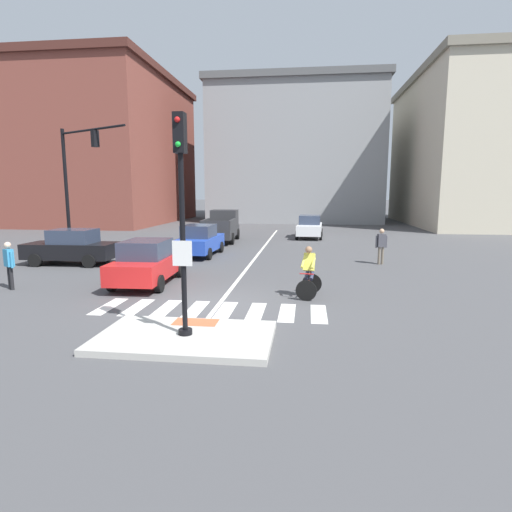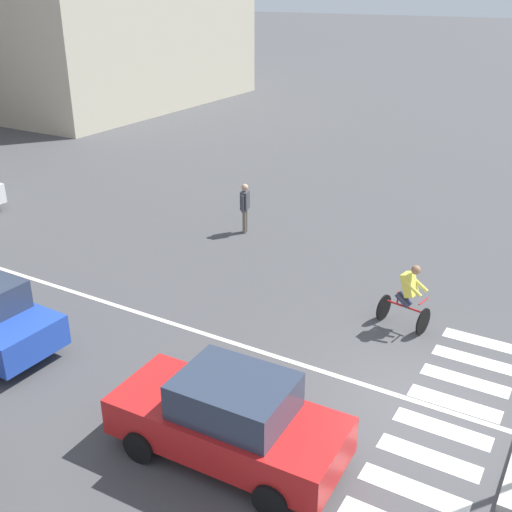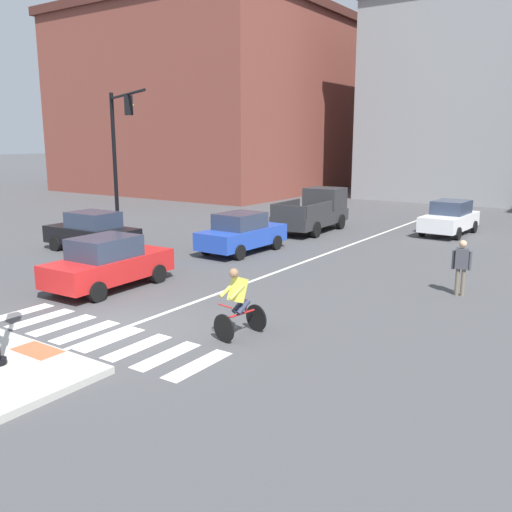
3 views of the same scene
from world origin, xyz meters
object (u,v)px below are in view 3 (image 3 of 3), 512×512
at_px(car_blue_westbound_far, 242,233).
at_px(pedestrian_waiting_far_side, 462,263).
at_px(traffic_light_mast, 119,143).
at_px(pickup_truck_charcoal_westbound_distant, 315,211).
at_px(car_black_cross_left, 92,232).
at_px(cyclist, 238,301).
at_px(car_white_eastbound_distant, 450,218).
at_px(car_red_westbound_near, 108,263).

height_order(car_blue_westbound_far, pedestrian_waiting_far_side, pedestrian_waiting_far_side).
distance_m(traffic_light_mast, pedestrian_waiting_far_side, 15.84).
bearing_deg(pickup_truck_charcoal_westbound_distant, car_blue_westbound_far, -88.69).
distance_m(traffic_light_mast, car_blue_westbound_far, 7.33).
bearing_deg(pedestrian_waiting_far_side, car_black_cross_left, -173.15).
bearing_deg(car_blue_westbound_far, pickup_truck_charcoal_westbound_distant, 91.31).
bearing_deg(cyclist, car_white_eastbound_distant, 89.66).
distance_m(car_black_cross_left, pedestrian_waiting_far_side, 14.41).
relative_size(car_black_cross_left, pickup_truck_charcoal_westbound_distant, 0.80).
relative_size(car_red_westbound_near, pedestrian_waiting_far_side, 2.49).
bearing_deg(car_blue_westbound_far, car_white_eastbound_distant, 57.77).
bearing_deg(pickup_truck_charcoal_westbound_distant, car_black_cross_left, -117.46).
height_order(car_white_eastbound_distant, pickup_truck_charcoal_westbound_distant, pickup_truck_charcoal_westbound_distant).
bearing_deg(car_red_westbound_near, car_white_eastbound_distant, 69.57).
relative_size(car_white_eastbound_distant, pickup_truck_charcoal_westbound_distant, 0.81).
bearing_deg(traffic_light_mast, pickup_truck_charcoal_westbound_distant, 48.70).
xyz_separation_m(car_white_eastbound_distant, car_red_westbound_near, (-5.97, -16.02, 0.00)).
relative_size(pickup_truck_charcoal_westbound_distant, cyclist, 3.09).
bearing_deg(car_red_westbound_near, traffic_light_mast, 134.69).
bearing_deg(traffic_light_mast, car_blue_westbound_far, 4.66).
height_order(car_black_cross_left, cyclist, cyclist).
xyz_separation_m(car_blue_westbound_far, car_black_cross_left, (-5.26, -3.24, 0.00)).
relative_size(car_white_eastbound_distant, cyclist, 2.49).
xyz_separation_m(traffic_light_mast, pickup_truck_charcoal_westbound_distant, (6.24, 7.11, -3.38)).
bearing_deg(car_red_westbound_near, car_blue_westbound_far, 88.61).
bearing_deg(pickup_truck_charcoal_westbound_distant, cyclist, -68.22).
bearing_deg(car_blue_westbound_far, cyclist, -54.72).
xyz_separation_m(car_red_westbound_near, pedestrian_waiting_far_side, (9.21, 5.29, 0.17)).
relative_size(car_blue_westbound_far, car_black_cross_left, 1.00).
relative_size(car_white_eastbound_distant, car_black_cross_left, 1.01).
xyz_separation_m(car_red_westbound_near, car_black_cross_left, (-5.09, 3.57, 0.00)).
bearing_deg(car_blue_westbound_far, car_red_westbound_near, -91.39).
relative_size(car_black_cross_left, cyclist, 2.47).
distance_m(car_white_eastbound_distant, pickup_truck_charcoal_westbound_distant, 6.50).
bearing_deg(cyclist, pickup_truck_charcoal_westbound_distant, 111.78).
bearing_deg(car_black_cross_left, car_red_westbound_near, -35.06).
relative_size(car_white_eastbound_distant, car_blue_westbound_far, 1.01).
relative_size(car_red_westbound_near, cyclist, 2.47).
distance_m(car_red_westbound_near, pickup_truck_charcoal_westbound_distant, 13.41).
height_order(traffic_light_mast, pickup_truck_charcoal_westbound_distant, traffic_light_mast).
bearing_deg(car_red_westbound_near, pedestrian_waiting_far_side, 29.88).
bearing_deg(cyclist, car_red_westbound_near, 168.08).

